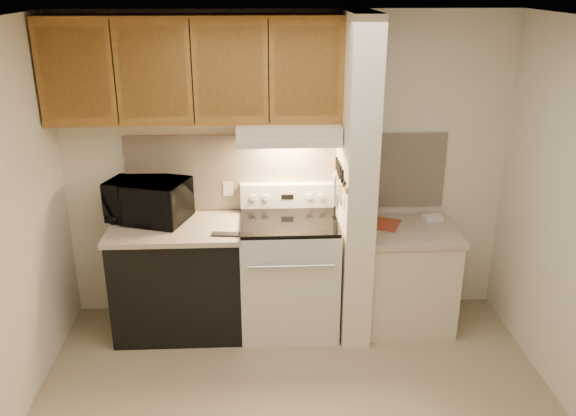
{
  "coord_description": "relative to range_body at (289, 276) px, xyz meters",
  "views": [
    {
      "loc": [
        -0.23,
        -3.24,
        2.73
      ],
      "look_at": [
        -0.03,
        0.75,
        1.2
      ],
      "focal_mm": 38.0,
      "sensor_mm": 36.0,
      "label": 1
    }
  ],
  "objects": [
    {
      "name": "cab_door_b",
      "position": [
        -0.96,
        0.01,
        1.62
      ],
      "size": [
        0.46,
        0.01,
        0.63
      ],
      "primitive_type": "cube",
      "color": "#986429",
      "rests_on": "upper_cabinets"
    },
    {
      "name": "range_hood",
      "position": [
        0.0,
        0.12,
        1.17
      ],
      "size": [
        0.78,
        0.44,
        0.15
      ],
      "primitive_type": "cube",
      "color": "beige",
      "rests_on": "upper_cabinets"
    },
    {
      "name": "knife_blade_d",
      "position": [
        0.38,
        0.03,
        0.76
      ],
      "size": [
        0.01,
        0.04,
        0.16
      ],
      "primitive_type": "cube",
      "color": "silver",
      "rests_on": "knife_strip"
    },
    {
      "name": "right_cab_base",
      "position": [
        0.97,
        -0.01,
        -0.06
      ],
      "size": [
        0.7,
        0.6,
        0.81
      ],
      "primitive_type": "cube",
      "color": "beige",
      "rests_on": "floor"
    },
    {
      "name": "partition_pillar",
      "position": [
        0.51,
        -0.01,
        0.79
      ],
      "size": [
        0.22,
        0.7,
        2.5
      ],
      "primitive_type": "cube",
      "color": "white",
      "rests_on": "floor"
    },
    {
      "name": "knife_blade_e",
      "position": [
        0.38,
        0.1,
        0.75
      ],
      "size": [
        0.01,
        0.04,
        0.18
      ],
      "primitive_type": "cube",
      "color": "silver",
      "rests_on": "knife_strip"
    },
    {
      "name": "outlet",
      "position": [
        -0.48,
        0.32,
        0.64
      ],
      "size": [
        0.08,
        0.01,
        0.12
      ],
      "primitive_type": "cube",
      "color": "beige",
      "rests_on": "backsplash"
    },
    {
      "name": "upper_cabinets",
      "position": [
        -0.69,
        0.17,
        1.62
      ],
      "size": [
        2.18,
        0.33,
        0.77
      ],
      "primitive_type": "cube",
      "color": "#986429",
      "rests_on": "wall_back"
    },
    {
      "name": "cab_gap_a",
      "position": [
        -1.23,
        0.01,
        1.62
      ],
      "size": [
        0.01,
        0.01,
        0.73
      ],
      "primitive_type": "cube",
      "color": "black",
      "rests_on": "upper_cabinets"
    },
    {
      "name": "range_knob_left_inner",
      "position": [
        -0.18,
        0.24,
        0.59
      ],
      "size": [
        0.05,
        0.02,
        0.05
      ],
      "primitive_type": "cylinder",
      "rotation": [
        1.57,
        0.0,
        0.0
      ],
      "color": "silver",
      "rests_on": "range_backguard"
    },
    {
      "name": "cab_door_c",
      "position": [
        -0.42,
        0.01,
        1.62
      ],
      "size": [
        0.46,
        0.01,
        0.63
      ],
      "primitive_type": "cube",
      "color": "#986429",
      "rests_on": "upper_cabinets"
    },
    {
      "name": "knife_handle_b",
      "position": [
        0.38,
        -0.13,
        0.91
      ],
      "size": [
        0.02,
        0.02,
        0.1
      ],
      "primitive_type": "cylinder",
      "color": "black",
      "rests_on": "knife_strip"
    },
    {
      "name": "range_body",
      "position": [
        0.0,
        0.0,
        0.0
      ],
      "size": [
        0.76,
        0.65,
        0.92
      ],
      "primitive_type": "cube",
      "color": "silver",
      "rests_on": "floor"
    },
    {
      "name": "spoon_rest",
      "position": [
        -0.48,
        -0.19,
        0.46
      ],
      "size": [
        0.22,
        0.09,
        0.01
      ],
      "primitive_type": "cube",
      "rotation": [
        0.0,
        0.0,
        -0.12
      ],
      "color": "black",
      "rests_on": "left_countertop"
    },
    {
      "name": "oven_window",
      "position": [
        0.0,
        -0.32,
        0.04
      ],
      "size": [
        0.5,
        0.01,
        0.3
      ],
      "primitive_type": "cube",
      "color": "black",
      "rests_on": "range_body"
    },
    {
      "name": "range_knob_right_inner",
      "position": [
        0.18,
        0.24,
        0.59
      ],
      "size": [
        0.05,
        0.02,
        0.05
      ],
      "primitive_type": "cylinder",
      "rotation": [
        1.57,
        0.0,
        0.0
      ],
      "color": "silver",
      "rests_on": "range_backguard"
    },
    {
      "name": "backsplash",
      "position": [
        0.0,
        0.33,
        0.78
      ],
      "size": [
        2.6,
        0.02,
        0.63
      ],
      "primitive_type": "cube",
      "color": "beige",
      "rests_on": "wall_back"
    },
    {
      "name": "knife_strip",
      "position": [
        0.39,
        -0.06,
        0.86
      ],
      "size": [
        0.02,
        0.42,
        0.04
      ],
      "primitive_type": "cube",
      "color": "black",
      "rests_on": "partition_pillar"
    },
    {
      "name": "teal_jar",
      "position": [
        -0.83,
        0.23,
        0.5
      ],
      "size": [
        0.12,
        0.12,
        0.1
      ],
      "primitive_type": "cylinder",
      "rotation": [
        0.0,
        0.0,
        0.39
      ],
      "color": "#236455",
      "rests_on": "left_countertop"
    },
    {
      "name": "cab_gap_b",
      "position": [
        -0.69,
        0.01,
        1.62
      ],
      "size": [
        0.01,
        0.01,
        0.73
      ],
      "primitive_type": "cube",
      "color": "black",
      "rests_on": "upper_cabinets"
    },
    {
      "name": "knife_handle_a",
      "position": [
        0.38,
        -0.22,
        0.91
      ],
      "size": [
        0.02,
        0.02,
        0.1
      ],
      "primitive_type": "cylinder",
      "color": "black",
      "rests_on": "knife_strip"
    },
    {
      "name": "knife_blade_c",
      "position": [
        0.38,
        -0.07,
        0.74
      ],
      "size": [
        0.01,
        0.04,
        0.2
      ],
      "primitive_type": "cube",
      "color": "silver",
      "rests_on": "knife_strip"
    },
    {
      "name": "microwave",
      "position": [
        -1.1,
        0.15,
        0.62
      ],
      "size": [
        0.7,
        0.57,
        0.33
      ],
      "primitive_type": "imported",
      "rotation": [
        0.0,
        0.0,
        -0.32
      ],
      "color": "black",
      "rests_on": "left_countertop"
    },
    {
      "name": "red_folder",
      "position": [
        0.79,
        0.09,
        0.39
      ],
      "size": [
        0.29,
        0.32,
        0.01
      ],
      "primitive_type": "cube",
      "rotation": [
        0.0,
        0.0,
        -0.42
      ],
      "color": "#A94228",
      "rests_on": "right_countertop"
    },
    {
      "name": "range_knob_left_outer",
      "position": [
        -0.28,
        0.24,
        0.59
      ],
      "size": [
        0.05,
        0.02,
        0.05
      ],
      "primitive_type": "cylinder",
      "rotation": [
        1.57,
        0.0,
        0.0
      ],
      "color": "silver",
      "rests_on": "range_backguard"
    },
    {
      "name": "oven_mitt",
      "position": [
        0.38,
        0.17,
        0.68
      ],
      "size": [
        0.03,
        0.1,
        0.25
      ],
      "primitive_type": "cube",
      "color": "slate",
      "rests_on": "partition_pillar"
    },
    {
      "name": "pillar_trim",
      "position": [
        0.39,
        -0.01,
        0.84
      ],
      "size": [
        0.01,
        0.7,
        0.04
      ],
      "primitive_type": "cube",
      "color": "#986429",
      "rests_on": "partition_pillar"
    },
    {
      "name": "oven_handle",
      "position": [
        0.0,
        -0.35,
        0.26
      ],
      "size": [
        0.65,
        0.02,
        0.02
      ],
      "primitive_type": "cylinder",
      "rotation": [
        0.0,
        1.57,
        0.0
      ],
      "color": "silver",
      "rests_on": "range_body"
    },
    {
      "name": "knife_handle_e",
      "position": [
        0.38,
        0.11,
        0.91
      ],
      "size": [
        0.02,
        0.02,
        0.1
      ],
      "primitive_type": "cylinder",
      "color": "black",
      "rests_on": "knife_strip"
    },
    {
      "name": "knife_blade_a",
      "position": [
        0.38,
        -0.21,
        0.76
      ],
      "size": [
        0.01,
        0.03,
        0.16
      ],
      "primitive_type": "cube",
      "color": "silver",
      "rests_on": "knife_strip"
    },
    {
      "name": "dishwasher_front",
      "position": [
        -0.88,
        0.01,
        -0.03
      ],
      "size": [
        1.0,
        0.63,
        0.87
      ],
      "primitive_type": "cube",
      "color": "black",
      "rests_on": "floor"
    },
    {
      "name": "white_box",
      "position": [
        1.19,
        0.17,
        0.41
      ],
      "size": [
        0.17,
        0.13,
        0.04
      ],
      "primitive_type": "cube",
      "rotation": [
        0.0,
        0.0,
        0.21
      ],
      "color": "white",
      "rests_on": "right_countertop"
    },
    {
      "name": "ceiling",
      "position": [
        0.0,
        -1.16,
        2.04
      ],
      "size": [
        3.6,
        3.6,
        0.0
      ],
      "primitive_type": "plane",
      "rotation": [
        3.14,
        0.0,
        0.0
      ],
      "color": "white",
      "rests_on": "wall_back"
    },
    {
      "name": "range_display",
      "position": [
        0.0,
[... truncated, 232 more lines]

